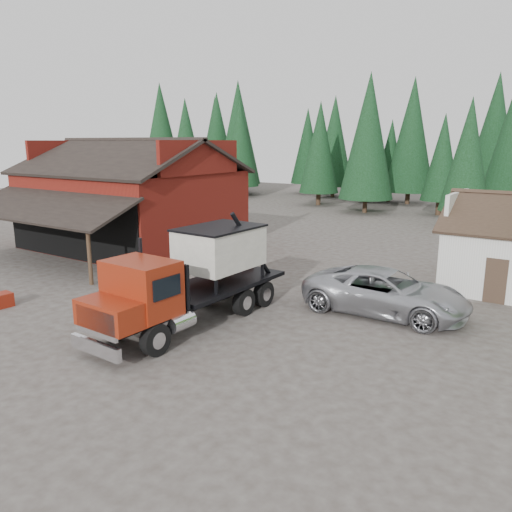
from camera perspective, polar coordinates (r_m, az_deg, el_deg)
The scene contains 8 objects.
ground at distance 20.71m, azimuth -13.14°, elevation -6.94°, with size 120.00×120.00×0.00m, color #403832.
red_barn at distance 34.58m, azimuth -14.02°, elevation 5.54°, with size 12.80×13.63×7.18m.
conifer_backdrop at distance 57.45m, azimuth 18.99°, elevation 5.34°, with size 76.00×16.00×16.00m, color black, non-canonical shape.
near_pine_a at distance 54.96m, azimuth -7.99°, elevation 12.29°, with size 4.40×4.40×11.40m.
near_pine_b at distance 44.00m, azimuth 23.07°, elevation 10.60°, with size 3.96×3.96×10.40m.
near_pine_d at distance 50.64m, azimuth 12.71°, elevation 13.19°, with size 5.28×5.28×13.40m.
feed_truck at distance 19.29m, azimuth -7.13°, elevation -2.12°, with size 2.81×9.29×4.16m.
silver_car at distance 21.09m, azimuth 14.61°, elevation -4.03°, with size 3.06×6.63×1.84m, color #ADAFB5.
Camera 1 is at (14.40, -13.18, 6.93)m, focal length 35.00 mm.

